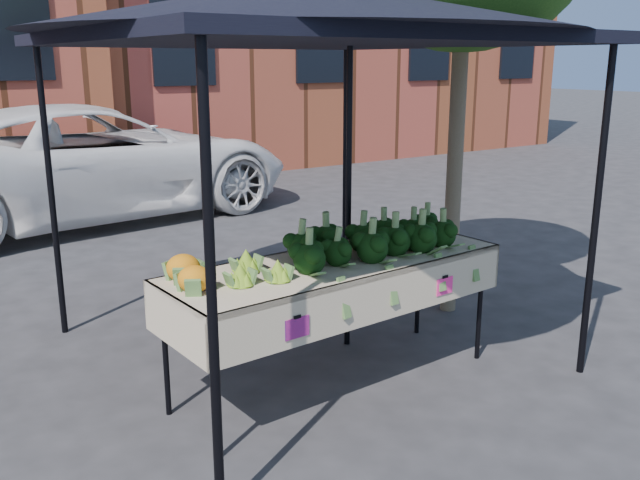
{
  "coord_description": "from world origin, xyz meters",
  "views": [
    {
      "loc": [
        -2.71,
        -3.48,
        2.2
      ],
      "look_at": [
        -0.13,
        0.29,
        1.0
      ],
      "focal_mm": 38.51,
      "sensor_mm": 36.0,
      "label": 1
    }
  ],
  "objects_px": {
    "vehicle": "(78,5)",
    "street_tree": "(459,87)",
    "table": "(336,324)",
    "canopy": "(304,177)"
  },
  "relations": [
    {
      "from": "canopy",
      "to": "table",
      "type": "bearing_deg",
      "value": -102.36
    },
    {
      "from": "vehicle",
      "to": "street_tree",
      "type": "bearing_deg",
      "value": -171.92
    },
    {
      "from": "vehicle",
      "to": "street_tree",
      "type": "distance_m",
      "value": 5.89
    },
    {
      "from": "canopy",
      "to": "vehicle",
      "type": "bearing_deg",
      "value": 89.18
    },
    {
      "from": "street_tree",
      "to": "vehicle",
      "type": "bearing_deg",
      "value": 104.95
    },
    {
      "from": "vehicle",
      "to": "canopy",
      "type": "bearing_deg",
      "value": 172.31
    },
    {
      "from": "canopy",
      "to": "street_tree",
      "type": "bearing_deg",
      "value": 1.27
    },
    {
      "from": "table",
      "to": "canopy",
      "type": "xyz_separation_m",
      "value": [
        0.13,
        0.6,
        0.92
      ]
    },
    {
      "from": "vehicle",
      "to": "street_tree",
      "type": "xyz_separation_m",
      "value": [
        1.5,
        -5.62,
        -0.93
      ]
    },
    {
      "from": "table",
      "to": "canopy",
      "type": "height_order",
      "value": "canopy"
    }
  ]
}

